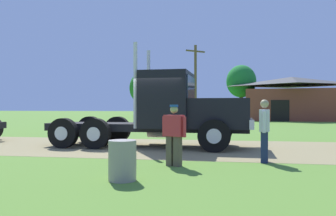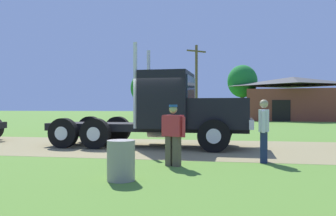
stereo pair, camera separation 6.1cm
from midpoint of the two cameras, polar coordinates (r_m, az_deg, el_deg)
The scene contains 10 objects.
ground_plane at distance 12.77m, azimuth -2.67°, elevation -6.58°, with size 200.00×200.00×0.00m, color #56822E.
dirt_track at distance 12.77m, azimuth -2.67°, elevation -6.56°, with size 120.00×5.96×0.01m, color #8D7F54.
truck_foreground_white at distance 12.70m, azimuth 0.77°, elevation -0.72°, with size 7.82×2.83×3.80m.
visitor_standing_near at distance 8.67m, azimuth 1.08°, elevation -4.14°, with size 0.65×0.43×1.57m.
visitor_walking_mid at distance 9.56m, azimuth 15.98°, elevation -3.34°, with size 0.32×0.61×1.71m.
steel_barrel at distance 7.09m, azimuth -7.65°, elevation -8.71°, with size 0.57×0.57×0.83m, color gray.
shed_building at distance 40.22m, azimuth 20.28°, elevation 1.38°, with size 10.88×8.18×4.84m.
utility_pole_near at distance 33.70m, azimuth 4.84°, elevation 4.54°, with size 1.78×1.52×7.60m.
tree_left at distance 54.38m, azimuth -3.67°, elevation 3.37°, with size 4.94×4.94×7.23m.
tree_mid at distance 42.02m, azimuth 12.42°, elevation 4.36°, with size 3.57×3.57×6.54m.
Camera 2 is at (2.81, -12.37, 1.51)m, focal length 36.29 mm.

